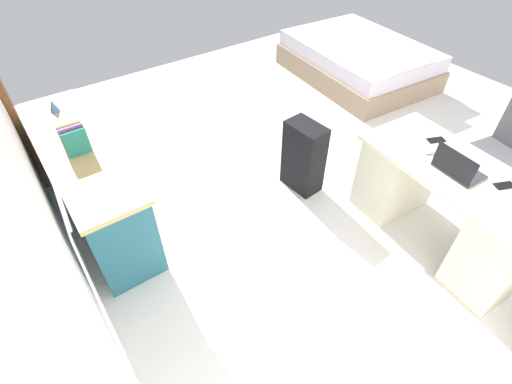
{
  "coord_description": "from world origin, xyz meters",
  "views": [
    {
      "loc": [
        -2.1,
        2.43,
        2.47
      ],
      "look_at": [
        -0.48,
        1.28,
        0.6
      ],
      "focal_mm": 26.58,
      "sensor_mm": 36.0,
      "label": 1
    }
  ],
  "objects_px": {
    "computer_mouse": "(430,151)",
    "laptop": "(457,168)",
    "office_chair": "(499,161)",
    "credenza": "(91,182)",
    "cell_phone_by_mouse": "(436,140)",
    "bed": "(358,60)",
    "cell_phone_near_laptop": "(504,185)",
    "figurine_small": "(53,106)",
    "desk": "(445,205)",
    "suitcase_black": "(304,157)"
  },
  "relations": [
    {
      "from": "computer_mouse",
      "to": "laptop",
      "type": "bearing_deg",
      "value": 170.98
    },
    {
      "from": "office_chair",
      "to": "credenza",
      "type": "relative_size",
      "value": 0.52
    },
    {
      "from": "credenza",
      "to": "cell_phone_by_mouse",
      "type": "relative_size",
      "value": 13.24
    },
    {
      "from": "bed",
      "to": "cell_phone_near_laptop",
      "type": "bearing_deg",
      "value": 150.22
    },
    {
      "from": "office_chair",
      "to": "credenza",
      "type": "height_order",
      "value": "office_chair"
    },
    {
      "from": "credenza",
      "to": "figurine_small",
      "type": "distance_m",
      "value": 0.73
    },
    {
      "from": "bed",
      "to": "cell_phone_by_mouse",
      "type": "relative_size",
      "value": 14.74
    },
    {
      "from": "office_chair",
      "to": "cell_phone_near_laptop",
      "type": "relative_size",
      "value": 6.91
    },
    {
      "from": "laptop",
      "to": "credenza",
      "type": "bearing_deg",
      "value": 48.6
    },
    {
      "from": "bed",
      "to": "computer_mouse",
      "type": "relative_size",
      "value": 20.05
    },
    {
      "from": "computer_mouse",
      "to": "cell_phone_near_laptop",
      "type": "height_order",
      "value": "computer_mouse"
    },
    {
      "from": "computer_mouse",
      "to": "cell_phone_near_laptop",
      "type": "xyz_separation_m",
      "value": [
        -0.53,
        -0.1,
        -0.01
      ]
    },
    {
      "from": "credenza",
      "to": "figurine_small",
      "type": "bearing_deg",
      "value": 0.15
    },
    {
      "from": "cell_phone_by_mouse",
      "to": "desk",
      "type": "bearing_deg",
      "value": 177.28
    },
    {
      "from": "laptop",
      "to": "bed",
      "type": "bearing_deg",
      "value": -35.09
    },
    {
      "from": "computer_mouse",
      "to": "figurine_small",
      "type": "distance_m",
      "value": 3.06
    },
    {
      "from": "computer_mouse",
      "to": "cell_phone_by_mouse",
      "type": "bearing_deg",
      "value": -65.5
    },
    {
      "from": "credenza",
      "to": "suitcase_black",
      "type": "xyz_separation_m",
      "value": [
        -0.72,
        -1.7,
        -0.04
      ]
    },
    {
      "from": "desk",
      "to": "cell_phone_near_laptop",
      "type": "relative_size",
      "value": 10.91
    },
    {
      "from": "figurine_small",
      "to": "laptop",
      "type": "bearing_deg",
      "value": -139.31
    },
    {
      "from": "laptop",
      "to": "cell_phone_near_laptop",
      "type": "bearing_deg",
      "value": -150.04
    },
    {
      "from": "office_chair",
      "to": "suitcase_black",
      "type": "distance_m",
      "value": 1.68
    },
    {
      "from": "desk",
      "to": "credenza",
      "type": "bearing_deg",
      "value": 49.32
    },
    {
      "from": "suitcase_black",
      "to": "computer_mouse",
      "type": "xyz_separation_m",
      "value": [
        -0.87,
        -0.45,
        0.41
      ]
    },
    {
      "from": "bed",
      "to": "cell_phone_by_mouse",
      "type": "bearing_deg",
      "value": 145.05
    },
    {
      "from": "suitcase_black",
      "to": "figurine_small",
      "type": "bearing_deg",
      "value": 47.72
    },
    {
      "from": "computer_mouse",
      "to": "cell_phone_near_laptop",
      "type": "bearing_deg",
      "value": -165.44
    },
    {
      "from": "bed",
      "to": "figurine_small",
      "type": "height_order",
      "value": "figurine_small"
    },
    {
      "from": "credenza",
      "to": "cell_phone_near_laptop",
      "type": "relative_size",
      "value": 13.24
    },
    {
      "from": "laptop",
      "to": "figurine_small",
      "type": "xyz_separation_m",
      "value": [
        2.43,
        2.09,
        0.03
      ]
    },
    {
      "from": "credenza",
      "to": "laptop",
      "type": "bearing_deg",
      "value": -131.4
    },
    {
      "from": "desk",
      "to": "computer_mouse",
      "type": "bearing_deg",
      "value": 2.35
    },
    {
      "from": "office_chair",
      "to": "suitcase_black",
      "type": "relative_size",
      "value": 1.38
    },
    {
      "from": "bed",
      "to": "credenza",
      "type": "bearing_deg",
      "value": 98.53
    },
    {
      "from": "computer_mouse",
      "to": "cell_phone_near_laptop",
      "type": "distance_m",
      "value": 0.54
    },
    {
      "from": "credenza",
      "to": "figurine_small",
      "type": "xyz_separation_m",
      "value": [
        0.59,
        0.0,
        0.43
      ]
    },
    {
      "from": "credenza",
      "to": "bed",
      "type": "height_order",
      "value": "credenza"
    },
    {
      "from": "desk",
      "to": "figurine_small",
      "type": "relative_size",
      "value": 13.48
    },
    {
      "from": "laptop",
      "to": "computer_mouse",
      "type": "xyz_separation_m",
      "value": [
        0.26,
        -0.06,
        -0.03
      ]
    },
    {
      "from": "credenza",
      "to": "cell_phone_near_laptop",
      "type": "distance_m",
      "value": 3.11
    },
    {
      "from": "desk",
      "to": "laptop",
      "type": "distance_m",
      "value": 0.41
    },
    {
      "from": "credenza",
      "to": "cell_phone_by_mouse",
      "type": "height_order",
      "value": "credenza"
    },
    {
      "from": "office_chair",
      "to": "computer_mouse",
      "type": "xyz_separation_m",
      "value": [
        0.22,
        0.83,
        0.33
      ]
    },
    {
      "from": "desk",
      "to": "bed",
      "type": "bearing_deg",
      "value": -33.8
    },
    {
      "from": "figurine_small",
      "to": "bed",
      "type": "bearing_deg",
      "value": -90.33
    },
    {
      "from": "desk",
      "to": "cell_phone_by_mouse",
      "type": "distance_m",
      "value": 0.51
    },
    {
      "from": "office_chair",
      "to": "suitcase_black",
      "type": "xyz_separation_m",
      "value": [
        1.09,
        1.28,
        -0.08
      ]
    },
    {
      "from": "credenza",
      "to": "suitcase_black",
      "type": "relative_size",
      "value": 2.65
    },
    {
      "from": "computer_mouse",
      "to": "cell_phone_near_laptop",
      "type": "relative_size",
      "value": 0.74
    },
    {
      "from": "office_chair",
      "to": "figurine_small",
      "type": "height_order",
      "value": "office_chair"
    }
  ]
}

